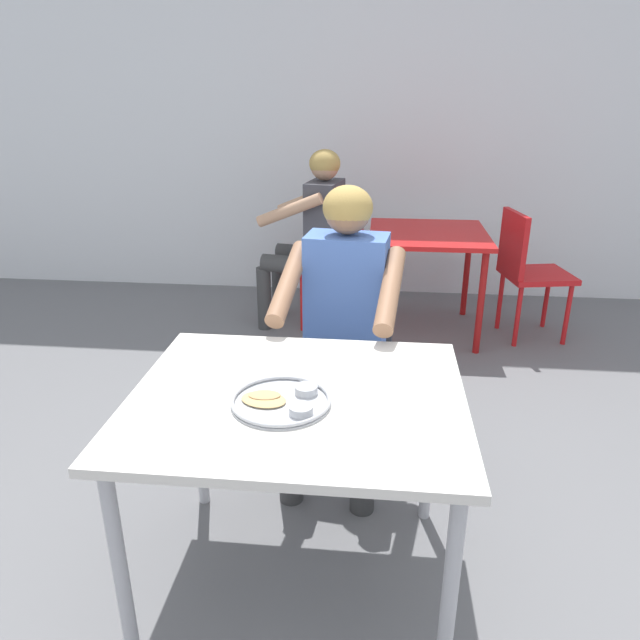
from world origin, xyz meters
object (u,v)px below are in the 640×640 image
(diner_foreground, at_px, (342,310))
(chair_red_left, at_px, (340,261))
(thali_tray, at_px, (282,400))
(table_background_red, at_px, (427,245))
(chair_red_right, at_px, (527,266))
(chair_foreground, at_px, (349,343))
(table_foreground, at_px, (298,416))
(patron_background, at_px, (312,225))

(diner_foreground, height_order, chair_red_left, diner_foreground)
(thali_tray, distance_m, table_background_red, 2.49)
(thali_tray, height_order, chair_red_right, chair_red_right)
(chair_foreground, distance_m, chair_red_left, 1.45)
(table_foreground, height_order, chair_red_right, chair_red_right)
(thali_tray, xyz_separation_m, chair_red_left, (0.00, 2.44, -0.27))
(table_foreground, relative_size, diner_foreground, 0.82)
(table_background_red, bearing_deg, table_foreground, -103.42)
(table_foreground, height_order, diner_foreground, diner_foreground)
(table_background_red, height_order, chair_red_right, chair_red_right)
(diner_foreground, height_order, patron_background, diner_foreground)
(chair_foreground, xyz_separation_m, table_background_red, (0.45, 1.42, 0.12))
(chair_red_left, relative_size, patron_background, 0.66)
(chair_red_right, distance_m, patron_background, 1.47)
(table_foreground, height_order, chair_red_left, chair_red_left)
(table_background_red, height_order, patron_background, patron_background)
(diner_foreground, bearing_deg, chair_red_left, 94.28)
(thali_tray, relative_size, table_background_red, 0.37)
(thali_tray, bearing_deg, table_background_red, 76.10)
(table_background_red, xyz_separation_m, chair_red_right, (0.66, -0.04, -0.12))
(chair_foreground, bearing_deg, thali_tray, -98.41)
(table_foreground, xyz_separation_m, chair_foreground, (0.11, 0.93, -0.16))
(table_foreground, relative_size, chair_red_right, 1.19)
(chair_foreground, distance_m, patron_background, 1.49)
(thali_tray, height_order, table_background_red, thali_tray)
(chair_foreground, distance_m, table_background_red, 1.49)
(table_background_red, relative_size, chair_red_left, 0.99)
(thali_tray, xyz_separation_m, diner_foreground, (0.13, 0.77, -0.00))
(chair_foreground, xyz_separation_m, chair_red_left, (-0.14, 1.45, -0.02))
(chair_red_right, bearing_deg, chair_red_left, 176.66)
(chair_foreground, xyz_separation_m, patron_background, (-0.34, 1.43, 0.23))
(thali_tray, height_order, chair_red_left, chair_red_left)
(chair_foreground, bearing_deg, diner_foreground, -95.16)
(table_background_red, distance_m, chair_red_right, 0.67)
(table_foreground, bearing_deg, patron_background, 95.48)
(chair_red_right, xyz_separation_m, patron_background, (-1.45, 0.06, 0.23))
(table_foreground, relative_size, patron_background, 0.83)
(chair_foreground, xyz_separation_m, diner_foreground, (-0.02, -0.22, 0.25))
(chair_foreground, bearing_deg, table_foreground, -96.78)
(diner_foreground, distance_m, chair_red_left, 1.69)
(chair_foreground, xyz_separation_m, chair_red_right, (1.11, 1.37, 0.00))
(patron_background, bearing_deg, chair_foreground, -76.75)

